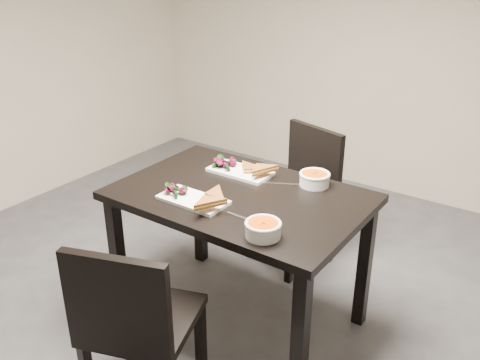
{
  "coord_description": "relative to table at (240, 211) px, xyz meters",
  "views": [
    {
      "loc": [
        1.02,
        -1.4,
        1.84
      ],
      "look_at": [
        -0.28,
        0.47,
        0.82
      ],
      "focal_mm": 39.05,
      "sensor_mm": 36.0,
      "label": 1
    }
  ],
  "objects": [
    {
      "name": "chair_far",
      "position": [
        -0.06,
        0.74,
        -0.17
      ],
      "size": [
        0.52,
        0.52,
        0.85
      ],
      "rotation": [
        0.0,
        0.0,
        -0.27
      ],
      "color": "black",
      "rests_on": "ground"
    },
    {
      "name": "salad_near",
      "position": [
        -0.23,
        -0.2,
        0.14
      ],
      "size": [
        0.1,
        0.09,
        0.05
      ],
      "primitive_type": null,
      "color": "black",
      "rests_on": "plate_near"
    },
    {
      "name": "soup_bowl_far",
      "position": [
        0.25,
        0.29,
        0.14
      ],
      "size": [
        0.15,
        0.15,
        0.07
      ],
      "color": "white",
      "rests_on": "table"
    },
    {
      "name": "plate_far",
      "position": [
        -0.14,
        0.2,
        0.11
      ],
      "size": [
        0.34,
        0.17,
        0.02
      ],
      "primitive_type": "cube",
      "color": "white",
      "rests_on": "table"
    },
    {
      "name": "chair_near",
      "position": [
        0.01,
        -0.75,
        -0.17
      ],
      "size": [
        0.53,
        0.53,
        0.85
      ],
      "rotation": [
        0.0,
        0.0,
        0.34
      ],
      "color": "black",
      "rests_on": "ground"
    },
    {
      "name": "soup_bowl_near",
      "position": [
        0.31,
        -0.29,
        0.14
      ],
      "size": [
        0.15,
        0.15,
        0.07
      ],
      "color": "white",
      "rests_on": "table"
    },
    {
      "name": "salad_far",
      "position": [
        -0.24,
        0.2,
        0.14
      ],
      "size": [
        0.1,
        0.09,
        0.05
      ],
      "primitive_type": null,
      "color": "black",
      "rests_on": "plate_far"
    },
    {
      "name": "cutlery_near",
      "position": [
        0.16,
        -0.2,
        0.1
      ],
      "size": [
        0.18,
        0.02,
        0.0
      ],
      "primitive_type": "cube",
      "rotation": [
        0.0,
        0.0,
        -0.04
      ],
      "color": "silver",
      "rests_on": "table"
    },
    {
      "name": "sandwich_near",
      "position": [
        -0.06,
        -0.19,
        0.14
      ],
      "size": [
        0.17,
        0.12,
        0.05
      ],
      "primitive_type": null,
      "rotation": [
        0.0,
        0.0,
        0.01
      ],
      "color": "#AC6324",
      "rests_on": "plate_near"
    },
    {
      "name": "sandwich_far",
      "position": [
        -0.07,
        0.19,
        0.14
      ],
      "size": [
        0.21,
        0.2,
        0.05
      ],
      "primitive_type": null,
      "rotation": [
        0.0,
        0.0,
        0.68
      ],
      "color": "#AC6324",
      "rests_on": "plate_far"
    },
    {
      "name": "plate_near",
      "position": [
        -0.13,
        -0.2,
        0.11
      ],
      "size": [
        0.33,
        0.16,
        0.02
      ],
      "primitive_type": "cube",
      "color": "white",
      "rests_on": "table"
    },
    {
      "name": "cutlery_far",
      "position": [
        0.11,
        0.21,
        0.1
      ],
      "size": [
        0.17,
        0.1,
        0.0
      ],
      "primitive_type": "cube",
      "rotation": [
        0.0,
        0.0,
        0.48
      ],
      "color": "silver",
      "rests_on": "table"
    },
    {
      "name": "table",
      "position": [
        0.0,
        0.0,
        0.0
      ],
      "size": [
        1.2,
        0.8,
        0.75
      ],
      "color": "black",
      "rests_on": "ground"
    }
  ]
}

